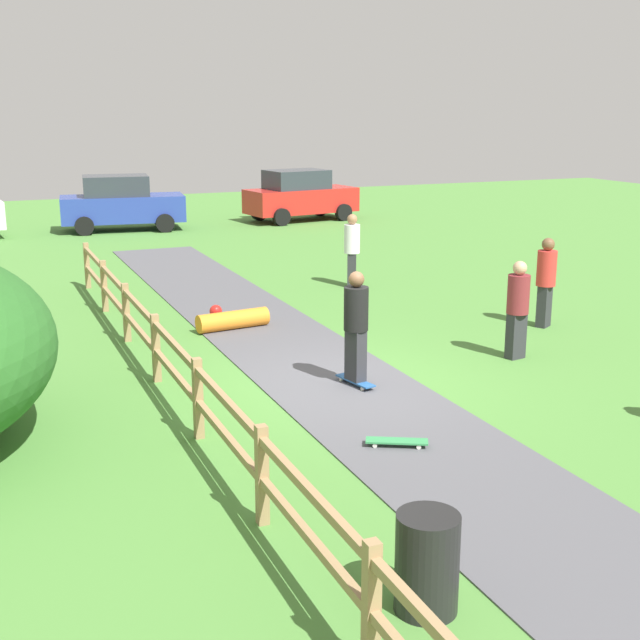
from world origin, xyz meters
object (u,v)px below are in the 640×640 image
bystander_white (352,247)px  bystander_maroon (518,305)px  parked_car_blue (121,203)px  bystander_red (546,278)px  trash_bin (427,563)px  skater_riding (356,322)px  skater_fallen (231,319)px  parked_car_red (300,195)px  skateboard_loose (397,441)px

bystander_white → bystander_maroon: bystander_white is taller
bystander_white → parked_car_blue: parked_car_blue is taller
bystander_red → trash_bin: bearing=-132.7°
skater_riding → skater_fallen: (-0.76, 4.12, -0.83)m
trash_bin → bystander_red: bystander_red is taller
trash_bin → parked_car_red: parked_car_red is taller
skateboard_loose → parked_car_red: (6.97, 21.05, 0.87)m
skater_riding → trash_bin: bearing=-109.4°
skater_riding → parked_car_red: size_ratio=0.41×
bystander_white → parked_car_blue: 12.27m
skateboard_loose → parked_car_blue: size_ratio=0.18×
bystander_maroon → bystander_white: bearing=90.8°
skater_fallen → parked_car_red: parked_car_red is taller
bystander_maroon → parked_car_blue: size_ratio=0.39×
skateboard_loose → bystander_red: bystander_red is taller
skateboard_loose → bystander_maroon: (3.77, 2.73, 0.86)m
skater_fallen → skateboard_loose: 6.56m
bystander_white → parked_car_red: 12.22m
skater_fallen → bystander_red: bearing=-21.1°
trash_bin → skater_riding: skater_riding is taller
parked_car_blue → parked_car_red: 6.73m
bystander_red → parked_car_blue: size_ratio=0.41×
bystander_red → bystander_maroon: bearing=-138.6°
bystander_white → parked_car_blue: size_ratio=0.40×
parked_car_blue → parked_car_red: bearing=-0.1°
bystander_maroon → trash_bin: bearing=-130.9°
bystander_red → parked_car_red: bearing=85.2°
skater_riding → skateboard_loose: size_ratio=2.26×
skateboard_loose → skater_riding: bearing=77.2°
skater_riding → parked_car_red: (6.41, 18.61, -0.07)m
skater_riding → skater_fallen: 4.27m
bystander_maroon → bystander_red: bystander_red is taller
trash_bin → skater_fallen: size_ratio=0.61×
bystander_maroon → bystander_red: (1.81, 1.59, 0.04)m
skater_fallen → bystander_white: 4.81m
trash_bin → skater_fallen: 9.93m
bystander_maroon → skateboard_loose: bearing=-144.0°
trash_bin → skater_riding: size_ratio=0.50×
skater_riding → parked_car_blue: bearing=91.0°
skater_fallen → trash_bin: bearing=-97.2°
skater_riding → parked_car_blue: (-0.32, 18.63, -0.07)m
skater_riding → parked_car_red: 19.69m
skater_fallen → parked_car_blue: parked_car_blue is taller
skater_riding → bystander_maroon: 3.23m
trash_bin → bystander_maroon: (5.22, 6.03, 0.50)m
skateboard_loose → bystander_maroon: 4.73m
bystander_red → skateboard_loose: bearing=-142.2°
skater_riding → bystander_white: size_ratio=1.03×
parked_car_red → bystander_white: bearing=-105.7°
bystander_maroon → skater_fallen: bearing=136.1°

